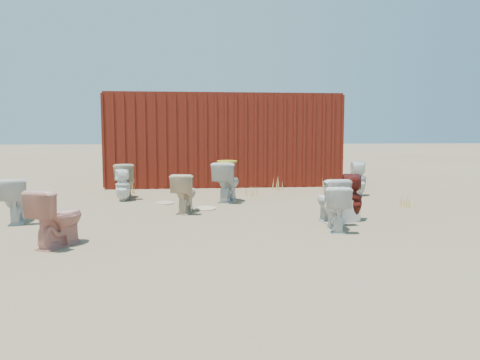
{
  "coord_description": "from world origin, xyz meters",
  "views": [
    {
      "loc": [
        -0.87,
        -7.71,
        1.4
      ],
      "look_at": [
        0.0,
        0.6,
        0.55
      ],
      "focal_mm": 35.0,
      "sensor_mm": 36.0,
      "label": 1
    }
  ],
  "objects": [
    {
      "name": "toilet_front_c",
      "position": [
        1.18,
        -1.29,
        0.33
      ],
      "size": [
        0.46,
        0.69,
        0.65
      ],
      "primitive_type": "imported",
      "rotation": [
        0.0,
        0.0,
        2.98
      ],
      "color": "white",
      "rests_on": "ground"
    },
    {
      "name": "toilet_back_beige_right",
      "position": [
        -0.99,
        0.46,
        0.35
      ],
      "size": [
        0.51,
        0.74,
        0.69
      ],
      "primitive_type": "imported",
      "rotation": [
        0.0,
        0.0,
        2.96
      ],
      "color": "beige",
      "rests_on": "ground"
    },
    {
      "name": "toilet_back_yellowlid",
      "position": [
        -0.15,
        1.69,
        0.4
      ],
      "size": [
        0.69,
        0.9,
        0.81
      ],
      "primitive_type": "imported",
      "rotation": [
        0.0,
        0.0,
        2.8
      ],
      "color": "silver",
      "rests_on": "ground"
    },
    {
      "name": "toilet_front_e",
      "position": [
        1.27,
        -0.74,
        0.35
      ],
      "size": [
        0.45,
        0.72,
        0.7
      ],
      "primitive_type": "imported",
      "rotation": [
        0.0,
        0.0,
        3.23
      ],
      "color": "silver",
      "rests_on": "ground"
    },
    {
      "name": "weed_clump_b",
      "position": [
        0.46,
        2.6,
        0.12
      ],
      "size": [
        0.32,
        0.32,
        0.24
      ],
      "primitive_type": "cone",
      "color": "tan",
      "rests_on": "ground"
    },
    {
      "name": "toilet_front_maroon",
      "position": [
        1.66,
        -0.58,
        0.37
      ],
      "size": [
        0.42,
        0.43,
        0.74
      ],
      "primitive_type": "imported",
      "rotation": [
        0.0,
        0.0,
        2.83
      ],
      "color": "#53130E",
      "rests_on": "ground"
    },
    {
      "name": "weed_clump_a",
      "position": [
        -2.31,
        3.15,
        0.14
      ],
      "size": [
        0.36,
        0.36,
        0.28
      ],
      "primitive_type": "cone",
      "color": "tan",
      "rests_on": "ground"
    },
    {
      "name": "loose_lid_near",
      "position": [
        -0.61,
        0.79,
        0.01
      ],
      "size": [
        0.42,
        0.53,
        0.02
      ],
      "primitive_type": "ellipsoid",
      "rotation": [
        0.0,
        0.0,
        -0.09
      ],
      "color": "beige",
      "rests_on": "ground"
    },
    {
      "name": "ground",
      "position": [
        0.0,
        0.0,
        0.0
      ],
      "size": [
        100.0,
        100.0,
        0.0
      ],
      "primitive_type": "plane",
      "color": "brown",
      "rests_on": "ground"
    },
    {
      "name": "weed_clump_c",
      "position": [
        2.21,
        2.5,
        0.18
      ],
      "size": [
        0.36,
        0.36,
        0.36
      ],
      "primitive_type": "cone",
      "color": "tan",
      "rests_on": "ground"
    },
    {
      "name": "toilet_back_beige_left",
      "position": [
        -2.28,
        2.42,
        0.38
      ],
      "size": [
        0.46,
        0.76,
        0.75
      ],
      "primitive_type": "imported",
      "rotation": [
        0.0,
        0.0,
        3.2
      ],
      "color": "#C2AD8E",
      "rests_on": "ground"
    },
    {
      "name": "toilet_front_pink",
      "position": [
        -2.51,
        -1.84,
        0.36
      ],
      "size": [
        0.68,
        0.81,
        0.72
      ],
      "primitive_type": "imported",
      "rotation": [
        0.0,
        0.0,
        2.67
      ],
      "color": "tan",
      "rests_on": "ground"
    },
    {
      "name": "weed_clump_f",
      "position": [
        3.13,
        0.64,
        0.11
      ],
      "size": [
        0.28,
        0.28,
        0.23
      ],
      "primitive_type": "cone",
      "color": "tan",
      "rests_on": "ground"
    },
    {
      "name": "yellow_lid",
      "position": [
        -0.15,
        1.69,
        0.82
      ],
      "size": [
        0.41,
        0.51,
        0.02
      ],
      "primitive_type": "ellipsoid",
      "color": "gold",
      "rests_on": "toilet_back_yellowlid"
    },
    {
      "name": "shipping_container",
      "position": [
        0.0,
        5.2,
        1.2
      ],
      "size": [
        6.0,
        2.4,
        2.4
      ],
      "primitive_type": "cube",
      "color": "#55160E",
      "rests_on": "ground"
    },
    {
      "name": "toilet_back_e",
      "position": [
        2.81,
        2.26,
        0.38
      ],
      "size": [
        0.43,
        0.43,
        0.77
      ],
      "primitive_type": "imported",
      "rotation": [
        0.0,
        0.0,
        2.87
      ],
      "color": "silver",
      "rests_on": "ground"
    },
    {
      "name": "loose_lid_far",
      "position": [
        -1.4,
        1.56,
        0.01
      ],
      "size": [
        0.46,
        0.54,
        0.02
      ],
      "primitive_type": "ellipsoid",
      "rotation": [
        0.0,
        0.0,
        0.24
      ],
      "color": "#C6B18F",
      "rests_on": "ground"
    },
    {
      "name": "weed_clump_d",
      "position": [
        -1.12,
        3.18,
        0.14
      ],
      "size": [
        0.3,
        0.3,
        0.28
      ],
      "primitive_type": "cone",
      "color": "tan",
      "rests_on": "ground"
    },
    {
      "name": "toilet_back_a",
      "position": [
        -2.26,
        1.96,
        0.33
      ],
      "size": [
        0.38,
        0.39,
        0.67
      ],
      "primitive_type": "imported",
      "rotation": [
        0.0,
        0.0,
        3.47
      ],
      "color": "white",
      "rests_on": "ground"
    },
    {
      "name": "toilet_front_a",
      "position": [
        -3.6,
        -0.19,
        0.35
      ],
      "size": [
        0.56,
        0.77,
        0.7
      ],
      "primitive_type": "imported",
      "rotation": [
        0.0,
        0.0,
        3.4
      ],
      "color": "silver",
      "rests_on": "ground"
    },
    {
      "name": "weed_clump_e",
      "position": [
        1.16,
        3.5,
        0.15
      ],
      "size": [
        0.34,
        0.34,
        0.31
      ],
      "primitive_type": "cone",
      "color": "tan",
      "rests_on": "ground"
    },
    {
      "name": "loose_tank",
      "position": [
        1.51,
        -0.69,
        0.17
      ],
      "size": [
        0.54,
        0.39,
        0.35
      ],
      "primitive_type": "cube",
      "rotation": [
        0.0,
        0.0,
        0.43
      ],
      "color": "silver",
      "rests_on": "ground"
    }
  ]
}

